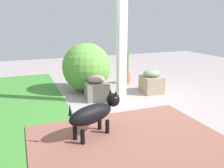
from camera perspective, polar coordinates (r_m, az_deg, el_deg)
name	(u,v)px	position (r m, az deg, el deg)	size (l,w,h in m)	color
ground_plane	(130,107)	(4.16, 4.43, -5.48)	(12.00, 12.00, 0.00)	#A19595
brick_path	(129,141)	(3.02, 4.24, -13.63)	(1.80, 2.40, 0.02)	brown
porch_pillar	(122,43)	(4.08, 2.38, 9.87)	(0.14, 0.14, 2.17)	white
stone_planter_nearest	(151,82)	(4.97, 9.56, 0.56)	(0.49, 0.43, 0.48)	tan
stone_planter_mid	(96,88)	(4.50, -3.79, -1.09)	(0.52, 0.47, 0.46)	gray
round_shrub	(87,67)	(4.99, -6.19, 4.07)	(1.02, 1.02, 1.02)	#59983C
terracotta_pot_tall	(126,72)	(5.61, 3.46, 2.88)	(0.21, 0.21, 0.76)	#B1583A
dog	(95,113)	(3.03, -4.19, -6.93)	(0.47, 0.80, 0.56)	black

